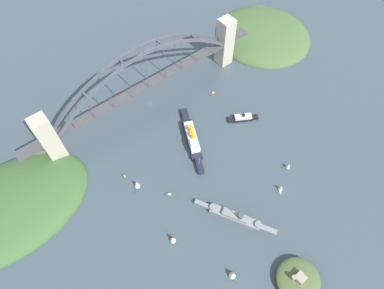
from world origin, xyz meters
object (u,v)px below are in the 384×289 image
(harbor_ferry_steamer, at_px, (243,118))
(small_boat_6, at_px, (288,166))
(small_boat_3, at_px, (233,275))
(seaplane_taxiing_near_bridge, at_px, (121,95))
(small_boat_1, at_px, (281,188))
(naval_cruiser, at_px, (236,217))
(ocean_liner, at_px, (192,138))
(small_boat_0, at_px, (125,177))
(harbor_arch_bridge, at_px, (146,84))
(small_boat_5, at_px, (173,239))
(small_boat_7, at_px, (137,184))
(small_boat_4, at_px, (170,195))
(small_boat_2, at_px, (213,93))
(fort_island_mid_harbor, at_px, (298,279))

(harbor_ferry_steamer, distance_m, small_boat_6, 75.26)
(small_boat_3, bearing_deg, seaplane_taxiing_near_bridge, -98.42)
(harbor_ferry_steamer, xyz_separation_m, small_boat_1, (31.47, 86.89, 1.64))
(harbor_ferry_steamer, distance_m, seaplane_taxiing_near_bridge, 145.82)
(naval_cruiser, xyz_separation_m, seaplane_taxiing_near_bridge, (2.59, -196.65, -1.31))
(ocean_liner, height_order, small_boat_6, ocean_liner)
(ocean_liner, xyz_separation_m, small_boat_0, (80.60, -7.90, -4.18))
(harbor_arch_bridge, relative_size, small_boat_5, 26.61)
(naval_cruiser, bearing_deg, small_boat_7, -57.70)
(naval_cruiser, distance_m, small_boat_4, 66.09)
(small_boat_3, xyz_separation_m, small_boat_7, (16.27, -120.53, 0.22))
(small_boat_2, relative_size, small_boat_4, 1.03)
(small_boat_1, bearing_deg, harbor_ferry_steamer, -109.91)
(fort_island_mid_harbor, bearing_deg, harbor_ferry_steamer, -118.34)
(small_boat_4, bearing_deg, naval_cruiser, 120.48)
(small_boat_0, height_order, small_boat_5, small_boat_5)
(small_boat_1, height_order, small_boat_6, small_boat_6)
(harbor_ferry_steamer, height_order, seaplane_taxiing_near_bridge, harbor_ferry_steamer)
(harbor_arch_bridge, distance_m, seaplane_taxiing_near_bridge, 48.76)
(harbor_arch_bridge, bearing_deg, fort_island_mid_harbor, 86.71)
(naval_cruiser, relative_size, small_boat_1, 7.78)
(small_boat_1, relative_size, small_boat_5, 0.85)
(harbor_ferry_steamer, distance_m, fort_island_mid_harbor, 174.59)
(small_boat_1, xyz_separation_m, small_boat_4, (87.91, -63.07, -3.52))
(naval_cruiser, distance_m, harbor_ferry_steamer, 117.88)
(small_boat_7, bearing_deg, small_boat_2, -161.51)
(small_boat_0, xyz_separation_m, small_boat_4, (-24.19, 44.54, -0.12))
(fort_island_mid_harbor, distance_m, small_boat_5, 110.60)
(ocean_liner, bearing_deg, fort_island_mid_harbor, 83.18)
(ocean_liner, xyz_separation_m, small_boat_1, (-31.50, 99.71, -0.78))
(small_boat_3, bearing_deg, harbor_arch_bridge, -104.98)
(small_boat_0, height_order, small_boat_3, small_boat_3)
(harbor_ferry_steamer, distance_m, small_boat_0, 145.07)
(small_boat_6, bearing_deg, small_boat_4, -24.52)
(naval_cruiser, distance_m, small_boat_7, 99.83)
(ocean_liner, relative_size, naval_cruiser, 1.09)
(small_boat_3, bearing_deg, small_boat_5, -69.05)
(harbor_arch_bridge, bearing_deg, small_boat_6, 111.23)
(small_boat_2, bearing_deg, seaplane_taxiing_near_bridge, -36.90)
(small_boat_1, distance_m, small_boat_3, 96.28)
(ocean_liner, relative_size, small_boat_7, 6.72)
(small_boat_4, bearing_deg, small_boat_6, 155.48)
(small_boat_6, bearing_deg, fort_island_mid_harbor, 46.28)
(harbor_ferry_steamer, bearing_deg, small_boat_4, 11.29)
(harbor_arch_bridge, height_order, small_boat_2, harbor_arch_bridge)
(small_boat_3, bearing_deg, small_boat_2, -126.24)
(naval_cruiser, relative_size, small_boat_3, 6.48)
(seaplane_taxiing_near_bridge, bearing_deg, small_boat_2, 143.10)
(harbor_ferry_steamer, height_order, small_boat_2, harbor_ferry_steamer)
(harbor_arch_bridge, bearing_deg, small_boat_2, 153.64)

